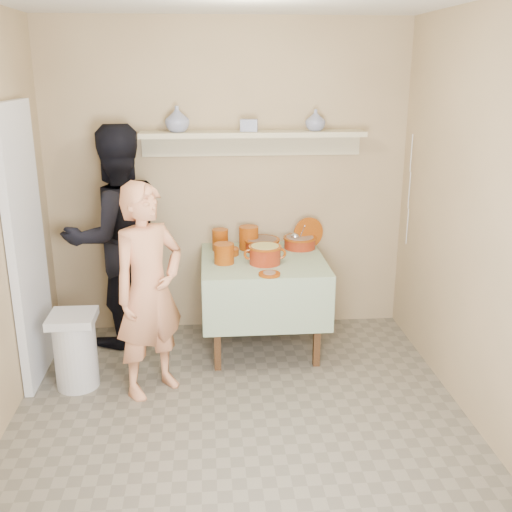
{
  "coord_description": "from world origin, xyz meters",
  "views": [
    {
      "loc": [
        -0.18,
        -3.22,
        2.21
      ],
      "look_at": [
        0.15,
        0.75,
        0.95
      ],
      "focal_mm": 42.0,
      "sensor_mm": 36.0,
      "label": 1
    }
  ],
  "objects": [
    {
      "name": "bowl_stack",
      "position": [
        -0.06,
        1.18,
        0.84
      ],
      "size": [
        0.16,
        0.16,
        0.16
      ],
      "primitive_type": "cylinder",
      "color": "#7C2D02",
      "rests_on": "serving_table"
    },
    {
      "name": "empty_bowl",
      "position": [
        -0.02,
        1.4,
        0.79
      ],
      "size": [
        0.18,
        0.18,
        0.05
      ],
      "primitive_type": "cylinder",
      "color": "#7C2D02",
      "rests_on": "serving_table"
    },
    {
      "name": "cazuela_rice",
      "position": [
        0.25,
        1.15,
        0.85
      ],
      "size": [
        0.33,
        0.25,
        0.14
      ],
      "color": "maroon",
      "rests_on": "serving_table"
    },
    {
      "name": "serving_table",
      "position": [
        0.25,
        1.28,
        0.64
      ],
      "size": [
        0.97,
        0.97,
        0.76
      ],
      "color": "#4C2D16",
      "rests_on": "ground"
    },
    {
      "name": "room_shell",
      "position": [
        0.0,
        0.0,
        1.61
      ],
      "size": [
        3.04,
        3.54,
        2.62
      ],
      "color": "tan",
      "rests_on": "ground"
    },
    {
      "name": "trash_bin",
      "position": [
        -1.14,
        0.74,
        0.28
      ],
      "size": [
        0.32,
        0.32,
        0.56
      ],
      "color": "silver",
      "rests_on": "ground"
    },
    {
      "name": "plate_stack_b",
      "position": [
        0.16,
        1.55,
        0.86
      ],
      "size": [
        0.16,
        0.16,
        0.19
      ],
      "primitive_type": "cylinder",
      "color": "#7C2D02",
      "rests_on": "serving_table"
    },
    {
      "name": "vase_right",
      "position": [
        0.7,
        1.62,
        1.8
      ],
      "size": [
        0.19,
        0.19,
        0.17
      ],
      "primitive_type": "imported",
      "rotation": [
        0.0,
        0.0,
        0.22
      ],
      "color": "navy",
      "rests_on": "wall_shelf"
    },
    {
      "name": "propped_lid",
      "position": [
        0.66,
        1.57,
        0.88
      ],
      "size": [
        0.26,
        0.11,
        0.27
      ],
      "primitive_type": "cylinder",
      "rotation": [
        1.52,
        0.0,
        0.29
      ],
      "color": "#7C2D02",
      "rests_on": "serving_table"
    },
    {
      "name": "person_helper",
      "position": [
        -0.91,
        1.5,
        0.9
      ],
      "size": [
        1.1,
        1.02,
        1.8
      ],
      "primitive_type": "imported",
      "rotation": [
        0.0,
        0.0,
        -2.63
      ],
      "color": "black",
      "rests_on": "ground"
    },
    {
      "name": "ground",
      "position": [
        0.0,
        0.0,
        0.0
      ],
      "size": [
        3.5,
        3.5,
        0.0
      ],
      "primitive_type": "plane",
      "color": "#6C6455",
      "rests_on": "ground"
    },
    {
      "name": "electrical_cord",
      "position": [
        1.47,
        1.48,
        1.25
      ],
      "size": [
        0.01,
        0.05,
        0.9
      ],
      "color": "silver",
      "rests_on": "wall_shelf"
    },
    {
      "name": "tile_panel",
      "position": [
        -1.46,
        0.95,
        1.0
      ],
      "size": [
        0.06,
        0.7,
        2.0
      ],
      "primitive_type": "cube",
      "color": "silver",
      "rests_on": "ground"
    },
    {
      "name": "vase_left",
      "position": [
        -0.4,
        1.61,
        1.82
      ],
      "size": [
        0.26,
        0.26,
        0.2
      ],
      "primitive_type": "imported",
      "rotation": [
        0.0,
        0.0,
        0.54
      ],
      "color": "navy",
      "rests_on": "wall_shelf"
    },
    {
      "name": "ladle",
      "position": [
        0.54,
        1.51,
        0.87
      ],
      "size": [
        0.08,
        0.26,
        0.19
      ],
      "color": "silver",
      "rests_on": "cazuela_meat_b"
    },
    {
      "name": "ceramic_box",
      "position": [
        0.17,
        1.61,
        1.77
      ],
      "size": [
        0.15,
        0.12,
        0.1
      ],
      "primitive_type": "cube",
      "rotation": [
        0.0,
        0.0,
        -0.16
      ],
      "color": "navy",
      "rests_on": "wall_shelf"
    },
    {
      "name": "plate_stack_a",
      "position": [
        -0.08,
        1.54,
        0.85
      ],
      "size": [
        0.13,
        0.13,
        0.18
      ],
      "primitive_type": "cylinder",
      "color": "#7C2D02",
      "rests_on": "serving_table"
    },
    {
      "name": "wall_shelf",
      "position": [
        0.2,
        1.65,
        1.67
      ],
      "size": [
        1.8,
        0.25,
        0.21
      ],
      "color": "#BDB18C",
      "rests_on": "room_shell"
    },
    {
      "name": "cazuela_meat_a",
      "position": [
        0.26,
        1.5,
        0.82
      ],
      "size": [
        0.3,
        0.3,
        0.1
      ],
      "color": "maroon",
      "rests_on": "serving_table"
    },
    {
      "name": "cazuela_meat_b",
      "position": [
        0.58,
        1.54,
        0.82
      ],
      "size": [
        0.28,
        0.28,
        0.1
      ],
      "color": "maroon",
      "rests_on": "serving_table"
    },
    {
      "name": "front_plate",
      "position": [
        0.26,
        0.87,
        0.77
      ],
      "size": [
        0.16,
        0.16,
        0.03
      ],
      "color": "#7C2D02",
      "rests_on": "serving_table"
    },
    {
      "name": "person_cook",
      "position": [
        -0.59,
        0.64,
        0.75
      ],
      "size": [
        0.65,
        0.63,
        1.51
      ],
      "primitive_type": "imported",
      "rotation": [
        0.0,
        0.0,
        0.7
      ],
      "color": "tan",
      "rests_on": "ground"
    }
  ]
}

